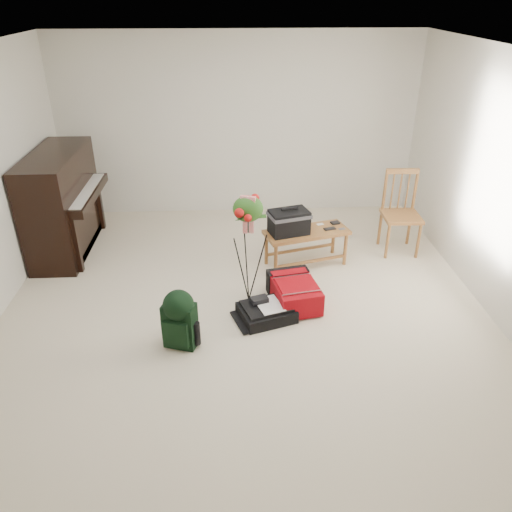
{
  "coord_description": "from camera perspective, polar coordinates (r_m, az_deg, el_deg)",
  "views": [
    {
      "loc": [
        -0.11,
        -4.22,
        2.97
      ],
      "look_at": [
        0.13,
        0.35,
        0.49
      ],
      "focal_mm": 35.0,
      "sensor_mm": 36.0,
      "label": 1
    }
  ],
  "objects": [
    {
      "name": "dining_chair",
      "position": [
        6.44,
        16.2,
        4.69
      ],
      "size": [
        0.45,
        0.45,
        1.02
      ],
      "rotation": [
        0.0,
        0.0,
        -0.03
      ],
      "color": "#995C32",
      "rests_on": "floor"
    },
    {
      "name": "wall_right",
      "position": [
        5.25,
        27.2,
        6.11
      ],
      "size": [
        0.04,
        5.5,
        2.5
      ],
      "primitive_type": "cube",
      "color": "silver",
      "rests_on": "floor"
    },
    {
      "name": "floor",
      "position": [
        5.16,
        -1.24,
        -6.71
      ],
      "size": [
        5.0,
        5.5,
        0.01
      ],
      "primitive_type": "cube",
      "color": "beige",
      "rests_on": "ground"
    },
    {
      "name": "red_suitcase",
      "position": [
        5.3,
        4.33,
        -3.85
      ],
      "size": [
        0.54,
        0.72,
        0.28
      ],
      "rotation": [
        0.0,
        0.0,
        0.19
      ],
      "color": "#AA0711",
      "rests_on": "floor"
    },
    {
      "name": "wall_back",
      "position": [
        7.18,
        -2.11,
        14.57
      ],
      "size": [
        5.0,
        0.04,
        2.5
      ],
      "primitive_type": "cube",
      "color": "silver",
      "rests_on": "floor"
    },
    {
      "name": "bench",
      "position": [
        5.83,
        4.35,
        3.72
      ],
      "size": [
        1.06,
        0.65,
        0.76
      ],
      "rotation": [
        0.0,
        0.0,
        0.28
      ],
      "color": "#995C32",
      "rests_on": "floor"
    },
    {
      "name": "green_backpack",
      "position": [
        4.63,
        -8.76,
        -6.85
      ],
      "size": [
        0.33,
        0.31,
        0.59
      ],
      "rotation": [
        0.0,
        0.0,
        -0.3
      ],
      "color": "black",
      "rests_on": "floor"
    },
    {
      "name": "flower_stand",
      "position": [
        5.08,
        -0.88,
        0.64
      ],
      "size": [
        0.49,
        0.49,
        1.23
      ],
      "rotation": [
        0.0,
        0.0,
        -0.33
      ],
      "color": "black",
      "rests_on": "floor"
    },
    {
      "name": "black_duffel",
      "position": [
        5.07,
        1.2,
        -6.33
      ],
      "size": [
        0.63,
        0.57,
        0.22
      ],
      "rotation": [
        0.0,
        0.0,
        0.32
      ],
      "color": "black",
      "rests_on": "floor"
    },
    {
      "name": "piano",
      "position": [
        6.61,
        -21.18,
        5.47
      ],
      "size": [
        0.71,
        1.5,
        1.25
      ],
      "color": "black",
      "rests_on": "floor"
    },
    {
      "name": "ceiling",
      "position": [
        4.24,
        -1.61,
        22.08
      ],
      "size": [
        5.0,
        5.5,
        0.01
      ],
      "primitive_type": "cube",
      "color": "white",
      "rests_on": "wall_back"
    }
  ]
}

